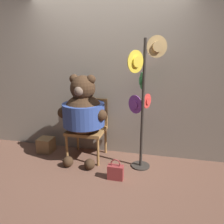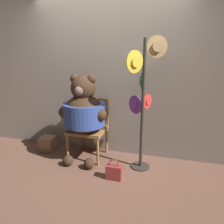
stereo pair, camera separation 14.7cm
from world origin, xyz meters
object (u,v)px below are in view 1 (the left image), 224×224
object	(u,v)px
chair	(88,125)
teddy_bear	(83,112)
handbag_on_ground	(116,172)
hat_display_rack	(143,91)

from	to	relation	value
chair	teddy_bear	bearing A→B (deg)	-93.44
chair	handbag_on_ground	bearing A→B (deg)	-45.76
handbag_on_ground	teddy_bear	bearing A→B (deg)	143.88
chair	hat_display_rack	xyz separation A→B (m)	(0.89, -0.16, 0.64)
handbag_on_ground	chair	bearing A→B (deg)	134.24
chair	handbag_on_ground	distance (m)	0.95
handbag_on_ground	hat_display_rack	bearing A→B (deg)	57.39
chair	hat_display_rack	size ratio (longest dim) A/B	0.50
chair	hat_display_rack	bearing A→B (deg)	-10.00
hat_display_rack	teddy_bear	bearing A→B (deg)	-179.16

